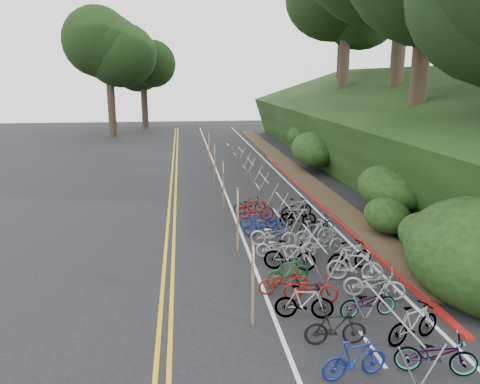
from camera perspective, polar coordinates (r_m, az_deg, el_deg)
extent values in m
plane|color=black|center=(13.52, -0.29, -14.93)|extent=(120.00, 120.00, 0.00)
cube|color=gold|center=(22.73, -8.72, -2.94)|extent=(0.12, 80.00, 0.01)
cube|color=gold|center=(22.72, -7.96, -2.92)|extent=(0.12, 80.00, 0.01)
cube|color=silver|center=(22.84, -0.79, -2.69)|extent=(0.12, 80.00, 0.01)
cube|color=silver|center=(23.65, 9.38, -2.29)|extent=(0.12, 80.00, 0.01)
cube|color=silver|center=(12.57, 15.82, -17.90)|extent=(0.10, 1.60, 0.01)
cube|color=silver|center=(17.64, 8.28, -7.94)|extent=(0.10, 1.60, 0.01)
cube|color=silver|center=(23.16, 4.39, -2.50)|extent=(0.10, 1.60, 0.01)
cube|color=silver|center=(28.87, 2.03, 0.83)|extent=(0.10, 1.60, 0.01)
cube|color=silver|center=(34.68, 0.46, 3.05)|extent=(0.10, 1.60, 0.01)
cube|color=silver|center=(40.54, -0.66, 4.62)|extent=(0.10, 1.60, 0.01)
cube|color=silver|center=(46.44, -1.50, 5.80)|extent=(0.10, 1.60, 0.01)
cube|color=maroon|center=(25.63, 9.21, -0.92)|extent=(0.25, 28.00, 0.10)
cube|color=black|center=(37.09, 16.75, 7.54)|extent=(12.32, 44.00, 9.11)
cube|color=#382819|center=(35.24, 5.80, 3.28)|extent=(1.40, 44.00, 0.16)
ellipsoid|color=#284C19|center=(17.94, 22.04, -4.94)|extent=(2.00, 2.80, 1.60)
ellipsoid|color=#284C19|center=(22.44, 17.85, 0.41)|extent=(2.60, 3.64, 2.08)
ellipsoid|color=#284C19|center=(28.22, 15.09, 4.17)|extent=(2.20, 3.08, 1.76)
ellipsoid|color=#284C19|center=(33.44, 8.97, 5.18)|extent=(3.00, 4.20, 2.40)
ellipsoid|color=#284C19|center=(39.33, 7.56, 6.75)|extent=(2.40, 3.36, 1.92)
ellipsoid|color=#284C19|center=(43.43, 7.94, 8.31)|extent=(2.80, 3.92, 2.24)
ellipsoid|color=#284C19|center=(20.43, 17.49, -2.73)|extent=(1.80, 2.52, 1.44)
ellipsoid|color=#284C19|center=(32.11, 13.82, 6.47)|extent=(3.20, 4.48, 2.56)
cylinder|color=#2D2319|center=(26.81, 20.95, 12.39)|extent=(0.90, 0.90, 7.48)
cylinder|color=#2D2319|center=(35.10, 18.63, 14.68)|extent=(0.95, 0.95, 8.47)
cylinder|color=#2D2319|center=(42.12, 12.48, 13.24)|extent=(0.87, 0.87, 6.98)
ellipsoid|color=black|center=(42.56, 12.95, 21.72)|extent=(9.30, 9.30, 8.84)
cylinder|color=#2D2319|center=(50.51, 12.23, 14.67)|extent=(0.93, 0.93, 7.97)
cylinder|color=#2D2319|center=(54.39, -15.38, 9.93)|extent=(0.85, 0.85, 6.48)
ellipsoid|color=black|center=(54.36, -15.79, 16.13)|extent=(8.86, 8.86, 8.42)
cylinder|color=#2D2319|center=(62.03, -11.56, 10.33)|extent=(0.82, 0.82, 5.98)
ellipsoid|color=black|center=(61.96, -11.80, 15.24)|extent=(7.75, 7.75, 7.36)
cylinder|color=#99999A|center=(12.16, 17.98, -13.58)|extent=(0.05, 3.21, 0.05)
cylinder|color=#99999A|center=(11.15, 19.79, -19.54)|extent=(0.53, 0.04, 1.03)
cylinder|color=#99999A|center=(11.39, 22.46, -19.02)|extent=(0.53, 0.04, 1.03)
cylinder|color=#99999A|center=(13.51, 13.99, -12.88)|extent=(0.53, 0.04, 1.03)
cylinder|color=#99999A|center=(13.71, 16.23, -12.62)|extent=(0.53, 0.04, 1.03)
cylinder|color=#99999A|center=(16.31, 9.00, -5.50)|extent=(0.05, 3.00, 0.05)
cylinder|color=#99999A|center=(15.19, 9.35, -9.33)|extent=(0.58, 0.04, 1.13)
cylinder|color=#99999A|center=(15.35, 11.38, -9.17)|extent=(0.58, 0.04, 1.13)
cylinder|color=#99999A|center=(17.70, 6.81, -5.83)|extent=(0.58, 0.04, 1.13)
cylinder|color=#99999A|center=(17.84, 8.56, -5.73)|extent=(0.58, 0.04, 1.13)
cylinder|color=#99999A|center=(20.94, 5.26, -1.03)|extent=(0.05, 3.00, 0.05)
cylinder|color=#99999A|center=(19.73, 5.29, -3.70)|extent=(0.58, 0.04, 1.13)
cylinder|color=#99999A|center=(19.86, 6.87, -3.63)|extent=(0.58, 0.04, 1.13)
cylinder|color=#99999A|center=(22.36, 3.76, -1.56)|extent=(0.58, 0.04, 1.13)
cylinder|color=#99999A|center=(22.47, 5.17, -1.51)|extent=(0.58, 0.04, 1.13)
cylinder|color=#99999A|center=(25.72, 2.89, 1.81)|extent=(0.05, 3.00, 0.05)
cylinder|color=#99999A|center=(24.45, 2.80, -0.20)|extent=(0.58, 0.04, 1.13)
cylinder|color=#99999A|center=(24.55, 4.09, -0.16)|extent=(0.58, 0.04, 1.13)
cylinder|color=#99999A|center=(27.14, 1.79, 1.22)|extent=(0.58, 0.04, 1.13)
cylinder|color=#99999A|center=(27.23, 2.95, 1.25)|extent=(0.58, 0.04, 1.13)
cylinder|color=#99999A|center=(30.56, 1.27, 3.76)|extent=(0.05, 3.00, 0.05)
cylinder|color=#99999A|center=(29.27, 1.12, 2.16)|extent=(0.58, 0.04, 1.13)
cylinder|color=#99999A|center=(29.35, 2.21, 2.18)|extent=(0.58, 0.04, 1.13)
cylinder|color=#99999A|center=(31.99, 0.41, 3.17)|extent=(0.58, 0.04, 1.13)
cylinder|color=#99999A|center=(32.07, 1.40, 3.19)|extent=(0.58, 0.04, 1.13)
cylinder|color=#99999A|center=(35.45, 0.09, 5.16)|extent=(0.05, 3.00, 0.05)
cylinder|color=#99999A|center=(34.14, -0.08, 3.85)|extent=(0.58, 0.04, 1.13)
cylinder|color=#99999A|center=(34.21, 0.85, 3.87)|extent=(0.58, 0.04, 1.13)
cylinder|color=#99999A|center=(36.88, -0.62, 4.60)|extent=(0.58, 0.04, 1.13)
cylinder|color=#99999A|center=(36.94, 0.25, 4.62)|extent=(0.58, 0.04, 1.13)
cylinder|color=brown|center=(12.63, 1.55, -11.11)|extent=(0.08, 0.08, 2.36)
cube|color=silver|center=(12.30, 1.58, -7.61)|extent=(0.02, 0.40, 0.50)
cylinder|color=brown|center=(17.68, -0.29, -3.45)|extent=(0.08, 0.08, 2.50)
cube|color=silver|center=(17.43, -0.30, -0.62)|extent=(0.02, 0.40, 0.50)
cylinder|color=brown|center=(23.45, -2.04, 0.89)|extent=(0.08, 0.08, 2.50)
cube|color=silver|center=(23.26, -2.06, 3.05)|extent=(0.02, 0.40, 0.50)
cylinder|color=brown|center=(29.31, -3.10, 3.50)|extent=(0.08, 0.08, 2.50)
cube|color=silver|center=(29.16, -3.12, 5.24)|extent=(0.02, 0.40, 0.50)
cylinder|color=brown|center=(35.21, -3.80, 5.24)|extent=(0.08, 0.08, 2.50)
cube|color=silver|center=(35.09, -3.82, 6.69)|extent=(0.02, 0.40, 0.50)
imported|color=maroon|center=(14.70, 5.31, -10.70)|extent=(0.68, 1.61, 0.83)
imported|color=navy|center=(11.22, 13.79, -19.12)|extent=(0.69, 1.63, 0.95)
imported|color=slate|center=(11.91, 22.77, -17.77)|extent=(1.11, 1.91, 0.95)
imported|color=black|center=(12.30, 11.55, -15.85)|extent=(0.54, 1.59, 0.94)
imported|color=slate|center=(12.91, 20.41, -14.77)|extent=(1.04, 1.76, 1.02)
imported|color=slate|center=(13.32, 7.84, -13.14)|extent=(0.77, 1.69, 0.98)
imported|color=slate|center=(13.79, 15.35, -12.80)|extent=(0.72, 1.70, 0.87)
imported|color=maroon|center=(14.28, 8.63, -11.52)|extent=(0.91, 1.71, 0.86)
imported|color=#9E9EA3|center=(14.88, 16.05, -10.64)|extent=(1.26, 1.92, 0.95)
imported|color=#144C1E|center=(15.23, 5.84, -9.60)|extent=(0.88, 1.62, 0.93)
imported|color=#9E9EA3|center=(15.84, 13.84, -8.67)|extent=(1.01, 1.89, 1.09)
imported|color=slate|center=(16.30, 6.07, -7.71)|extent=(1.00, 1.86, 1.08)
imported|color=slate|center=(16.65, 13.24, -7.57)|extent=(0.91, 1.83, 1.06)
imported|color=#9E9EA3|center=(17.39, 4.61, -6.69)|extent=(0.92, 1.69, 0.84)
imported|color=#9E9EA3|center=(17.80, 10.04, -6.17)|extent=(1.14, 1.92, 0.95)
imported|color=#9E9EA3|center=(18.47, 4.15, -5.19)|extent=(1.18, 1.98, 0.98)
imported|color=#9E9EA3|center=(18.79, 8.92, -4.90)|extent=(0.96, 1.80, 1.04)
imported|color=navy|center=(19.63, 3.04, -4.07)|extent=(0.71, 1.83, 0.94)
imported|color=slate|center=(20.05, 9.35, -3.97)|extent=(0.98, 1.74, 0.87)
imported|color=navy|center=(20.59, 2.27, -3.30)|extent=(0.83, 1.74, 0.88)
imported|color=slate|center=(20.94, 7.07, -2.94)|extent=(0.62, 1.68, 0.99)
imported|color=maroon|center=(21.81, 1.91, -2.08)|extent=(0.97, 1.80, 1.04)
imported|color=slate|center=(22.10, 6.91, -2.00)|extent=(1.00, 1.76, 1.02)
imported|color=slate|center=(22.85, 1.19, -1.59)|extent=(0.77, 1.67, 0.84)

